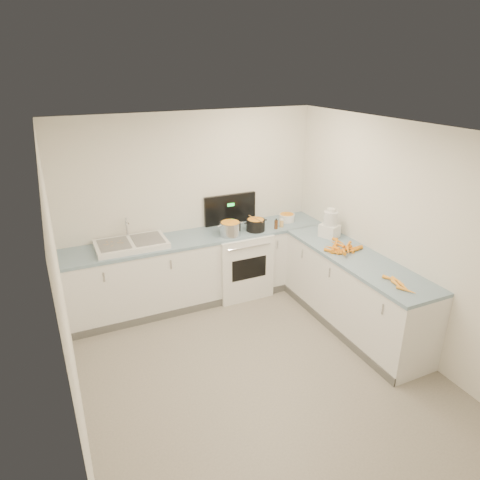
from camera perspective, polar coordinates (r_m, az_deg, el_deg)
name	(u,v)px	position (r m, az deg, el deg)	size (l,w,h in m)	color
floor	(257,371)	(4.77, 2.35, -17.05)	(3.50, 4.00, 0.00)	gray
ceiling	(262,132)	(3.72, 2.96, 14.18)	(3.50, 4.00, 0.00)	silver
wall_back	(192,207)	(5.82, -6.42, 4.43)	(3.50, 2.50, 0.00)	silver
wall_front	(422,406)	(2.77, 23.05, -19.73)	(3.50, 2.50, 0.00)	silver
wall_left	(64,305)	(3.72, -22.40, -8.06)	(4.00, 2.50, 0.00)	silver
wall_right	(399,237)	(5.08, 20.48, 0.39)	(4.00, 2.50, 0.00)	silver
counter_back	(202,268)	(5.84, -5.15, -3.69)	(3.50, 0.62, 0.94)	white
counter_right	(353,292)	(5.41, 14.88, -6.69)	(0.62, 2.20, 0.94)	white
stove	(239,261)	(6.01, -0.16, -2.76)	(0.76, 0.65, 1.36)	white
sink	(131,244)	(5.44, -14.29, -0.52)	(0.86, 0.52, 0.31)	white
steel_pot	(230,230)	(5.61, -1.31, 1.41)	(0.27, 0.27, 0.20)	silver
black_pot	(256,226)	(5.78, 2.10, 1.92)	(0.25, 0.25, 0.18)	black
wooden_spoon	(256,219)	(5.75, 2.11, 2.85)	(0.01, 0.01, 0.32)	#AD7A47
mixing_bowl	(287,218)	(6.18, 6.25, 2.99)	(0.23, 0.23, 0.10)	white
extract_bottle	(276,225)	(5.87, 4.83, 2.07)	(0.05, 0.05, 0.12)	#593319
spice_jar	(282,223)	(5.95, 5.56, 2.21)	(0.06, 0.06, 0.10)	#E5B266
food_processor	(330,225)	(5.65, 11.91, 1.99)	(0.26, 0.28, 0.39)	white
carrot_pile	(342,248)	(5.30, 13.42, -1.07)	(0.48, 0.44, 0.09)	orange
peeled_carrots	(399,284)	(4.66, 20.49, -5.55)	(0.15, 0.43, 0.04)	orange
peelings	(115,243)	(5.42, -16.35, -0.37)	(0.24, 0.20, 0.01)	tan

